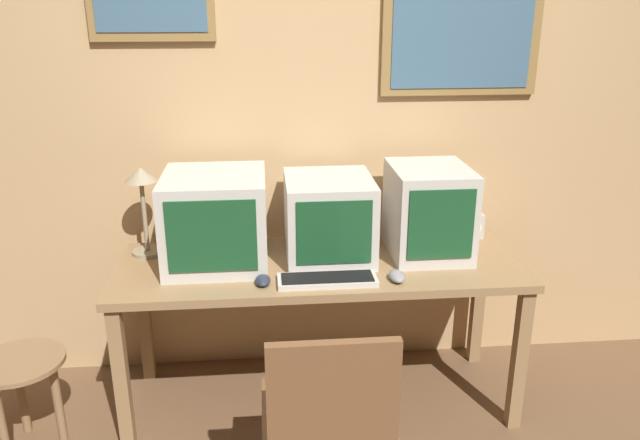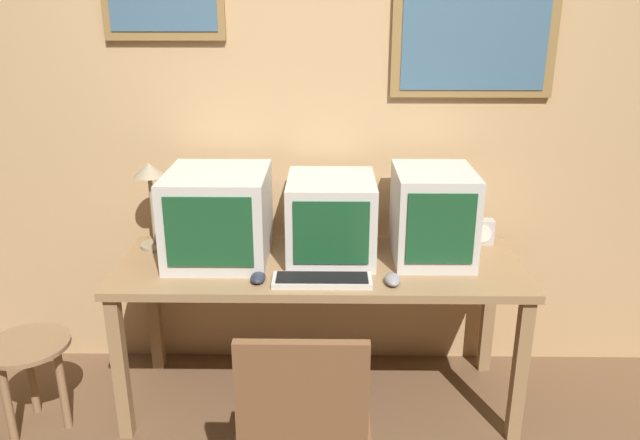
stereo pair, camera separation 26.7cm
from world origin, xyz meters
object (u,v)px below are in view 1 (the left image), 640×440
Objects in this scene: desk_clock at (471,226)px; mouse_far_corner at (263,280)px; mouse_near_keyboard at (397,276)px; desk_lamp at (142,192)px; monitor_right at (428,211)px; monitor_left at (216,219)px; keyboard_main at (327,280)px; monitor_center at (329,217)px; side_stool at (22,379)px.

mouse_far_corner is at bearing -156.37° from desk_clock.
mouse_near_keyboard is 0.27× the size of desk_lamp.
monitor_right is 0.34m from desk_clock.
monitor_left is 1.16× the size of desk_lamp.
monitor_left is 0.56m from keyboard_main.
desk_lamp reaches higher than monitor_center.
monitor_left reaches higher than monitor_center.
monitor_right reaches higher than mouse_near_keyboard.
monitor_right reaches higher than side_stool.
monitor_right is 1.03× the size of keyboard_main.
desk_lamp is (-0.82, 0.09, 0.11)m from monitor_center.
monitor_center is 1.07× the size of desk_lamp.
monitor_center is 1.44m from side_stool.
mouse_near_keyboard is 0.55m from mouse_far_corner.
monitor_center is at bearing 43.76° from mouse_far_corner.
desk_clock is (0.71, 0.15, -0.12)m from monitor_center.
side_stool is (-0.80, -0.28, -0.57)m from monitor_left.
side_stool is (-1.54, -0.01, -0.39)m from mouse_near_keyboard.
desk_lamp reaches higher than side_stool.
keyboard_main is 4.06× the size of mouse_far_corner.
side_stool is (-2.00, -0.47, -0.43)m from desk_clock.
mouse_near_keyboard is at bearing -135.19° from desk_clock.
monitor_center reaches higher than keyboard_main.
mouse_near_keyboard reaches higher than side_stool.
desk_lamp is 0.91m from side_stool.
monitor_right is at bearing 0.90° from monitor_left.
mouse_near_keyboard is 1.59m from side_stool.
keyboard_main is 0.26m from mouse_far_corner.
monitor_center is 3.91× the size of mouse_near_keyboard.
keyboard_main is at bearing 178.63° from mouse_near_keyboard.
mouse_near_keyboard is at bearing -124.47° from monitor_right.
mouse_near_keyboard is at bearing -1.52° from mouse_far_corner.
keyboard_main is 0.96× the size of side_stool.
side_stool is at bearing -179.22° from keyboard_main.
monitor_center reaches higher than mouse_near_keyboard.
desk_clock is at bearing 13.10° from side_stool.
desk_lamp reaches higher than desk_clock.
mouse_far_corner is at bearing 1.43° from side_stool.
desk_clock is (1.21, 0.18, -0.14)m from monitor_left.
mouse_far_corner is at bearing -136.24° from monitor_center.
keyboard_main is 3.67× the size of mouse_near_keyboard.
mouse_near_keyboard is at bearing -20.13° from monitor_left.
side_stool is at bearing -170.28° from monitor_right.
mouse_near_keyboard reaches higher than keyboard_main.
keyboard_main is at bearing -30.13° from monitor_left.
keyboard_main is 1.00× the size of desk_lamp.
monitor_right reaches higher than monitor_left.
side_stool is (-0.47, -0.40, -0.66)m from desk_lamp.
monitor_right is at bearing -4.71° from desk_lamp.
monitor_left is at bearing -20.23° from desk_lamp.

